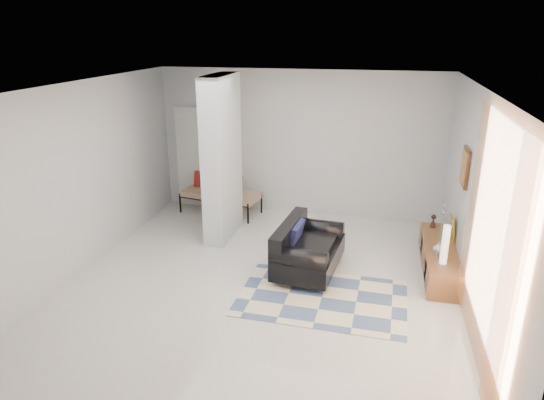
# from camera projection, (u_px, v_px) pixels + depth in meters

# --- Properties ---
(floor) EXTENTS (6.00, 6.00, 0.00)m
(floor) POSITION_uv_depth(u_px,v_px,m) (262.00, 283.00, 7.05)
(floor) COLOR beige
(floor) RESTS_ON ground
(ceiling) EXTENTS (6.00, 6.00, 0.00)m
(ceiling) POSITION_uv_depth(u_px,v_px,m) (261.00, 87.00, 6.12)
(ceiling) COLOR white
(ceiling) RESTS_ON wall_back
(wall_back) EXTENTS (6.00, 0.00, 6.00)m
(wall_back) POSITION_uv_depth(u_px,v_px,m) (299.00, 144.00, 9.34)
(wall_back) COLOR #BABCBF
(wall_back) RESTS_ON ground
(wall_front) EXTENTS (6.00, 0.00, 6.00)m
(wall_front) POSITION_uv_depth(u_px,v_px,m) (170.00, 309.00, 3.83)
(wall_front) COLOR #BABCBF
(wall_front) RESTS_ON ground
(wall_left) EXTENTS (0.00, 6.00, 6.00)m
(wall_left) POSITION_uv_depth(u_px,v_px,m) (81.00, 179.00, 7.16)
(wall_left) COLOR #BABCBF
(wall_left) RESTS_ON ground
(wall_right) EXTENTS (0.00, 6.00, 6.00)m
(wall_right) POSITION_uv_depth(u_px,v_px,m) (477.00, 207.00, 6.01)
(wall_right) COLOR #BABCBF
(wall_right) RESTS_ON ground
(partition_column) EXTENTS (0.35, 1.20, 2.80)m
(partition_column) POSITION_uv_depth(u_px,v_px,m) (222.00, 158.00, 8.29)
(partition_column) COLOR silver
(partition_column) RESTS_ON floor
(hallway_door) EXTENTS (0.85, 0.06, 2.04)m
(hallway_door) POSITION_uv_depth(u_px,v_px,m) (197.00, 157.00, 9.87)
(hallway_door) COLOR silver
(hallway_door) RESTS_ON floor
(curtain) EXTENTS (0.00, 2.55, 2.55)m
(curtain) POSITION_uv_depth(u_px,v_px,m) (488.00, 240.00, 4.95)
(curtain) COLOR orange
(curtain) RESTS_ON wall_right
(wall_art) EXTENTS (0.04, 0.45, 0.55)m
(wall_art) POSITION_uv_depth(u_px,v_px,m) (465.00, 167.00, 6.83)
(wall_art) COLOR #3F2411
(wall_art) RESTS_ON wall_right
(media_console) EXTENTS (0.45, 1.93, 0.80)m
(media_console) POSITION_uv_depth(u_px,v_px,m) (439.00, 258.00, 7.36)
(media_console) COLOR brown
(media_console) RESTS_ON floor
(loveseat) EXTENTS (0.97, 1.51, 0.76)m
(loveseat) POSITION_uv_depth(u_px,v_px,m) (305.00, 249.00, 7.30)
(loveseat) COLOR silver
(loveseat) RESTS_ON floor
(daybed) EXTENTS (1.63, 0.92, 0.77)m
(daybed) POSITION_uv_depth(u_px,v_px,m) (220.00, 192.00, 9.65)
(daybed) COLOR black
(daybed) RESTS_ON floor
(area_rug) EXTENTS (2.31, 1.58, 0.01)m
(area_rug) POSITION_uv_depth(u_px,v_px,m) (322.00, 298.00, 6.65)
(area_rug) COLOR beige
(area_rug) RESTS_ON floor
(cylinder_lamp) EXTENTS (0.10, 0.10, 0.57)m
(cylinder_lamp) POSITION_uv_depth(u_px,v_px,m) (445.00, 245.00, 6.68)
(cylinder_lamp) COLOR silver
(cylinder_lamp) RESTS_ON media_console
(bronze_figurine) EXTENTS (0.11, 0.11, 0.22)m
(bronze_figurine) POSITION_uv_depth(u_px,v_px,m) (433.00, 221.00, 7.96)
(bronze_figurine) COLOR black
(bronze_figurine) RESTS_ON media_console
(vase) EXTENTS (0.19, 0.19, 0.18)m
(vase) POSITION_uv_depth(u_px,v_px,m) (439.00, 248.00, 7.05)
(vase) COLOR silver
(vase) RESTS_ON media_console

